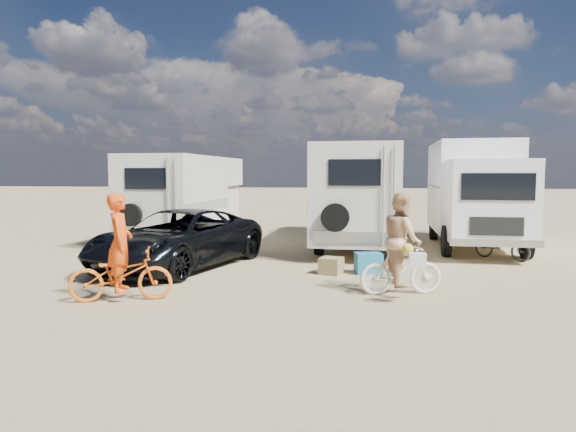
% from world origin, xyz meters
% --- Properties ---
extents(ground, '(140.00, 140.00, 0.00)m').
position_xyz_m(ground, '(0.00, 0.00, 0.00)').
color(ground, tan).
rests_on(ground, ground).
extents(rv_main, '(2.41, 7.61, 3.06)m').
position_xyz_m(rv_main, '(0.47, 7.07, 1.53)').
color(rv_main, white).
rests_on(rv_main, ground).
extents(rv_left, '(2.27, 6.30, 2.84)m').
position_xyz_m(rv_left, '(-5.45, 7.31, 1.42)').
color(rv_left, beige).
rests_on(rv_left, ground).
extents(box_truck, '(2.36, 6.10, 3.25)m').
position_xyz_m(box_truck, '(3.91, 6.93, 1.63)').
color(box_truck, white).
rests_on(box_truck, ground).
extents(dark_suv, '(3.47, 5.44, 1.40)m').
position_xyz_m(dark_suv, '(-3.75, 2.33, 0.70)').
color(dark_suv, black).
rests_on(dark_suv, ground).
extents(bike_man, '(1.90, 1.23, 0.94)m').
position_xyz_m(bike_man, '(-3.51, -0.97, 0.47)').
color(bike_man, orange).
rests_on(bike_man, ground).
extents(bike_woman, '(1.63, 0.85, 0.94)m').
position_xyz_m(bike_woman, '(1.45, 0.38, 0.47)').
color(bike_woman, silver).
rests_on(bike_woman, ground).
extents(rider_man, '(0.62, 0.75, 1.75)m').
position_xyz_m(rider_man, '(-3.51, -0.97, 0.88)').
color(rider_man, '#F0490F').
rests_on(rider_man, ground).
extents(rider_woman, '(0.87, 1.00, 1.76)m').
position_xyz_m(rider_woman, '(1.45, 0.38, 0.88)').
color(rider_woman, tan).
rests_on(rider_woman, ground).
extents(bike_parked, '(1.52, 1.45, 0.82)m').
position_xyz_m(bike_parked, '(4.25, 4.84, 0.41)').
color(bike_parked, '#2B2D2A').
rests_on(bike_parked, ground).
extents(cooler, '(0.68, 0.57, 0.47)m').
position_xyz_m(cooler, '(0.81, 2.34, 0.24)').
color(cooler, '#1E6D97').
rests_on(cooler, ground).
extents(crate, '(0.58, 0.58, 0.38)m').
position_xyz_m(crate, '(-0.02, 2.13, 0.19)').
color(crate, olive).
rests_on(crate, ground).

